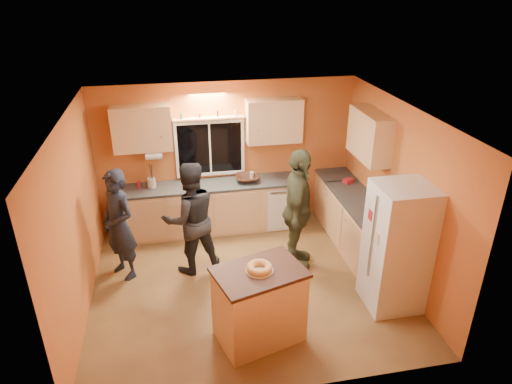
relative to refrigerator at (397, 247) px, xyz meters
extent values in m
plane|color=brown|center=(-1.89, 0.80, -0.90)|extent=(4.50, 4.50, 0.00)
cube|color=#BA682F|center=(-1.89, 2.80, 0.40)|extent=(4.50, 0.04, 2.60)
cube|color=#BA682F|center=(-1.89, -1.20, 0.40)|extent=(4.50, 0.04, 2.60)
cube|color=#BA682F|center=(-4.14, 0.80, 0.40)|extent=(0.04, 4.00, 2.60)
cube|color=#BA682F|center=(0.36, 0.80, 0.40)|extent=(0.04, 4.00, 2.60)
cube|color=white|center=(-1.89, 0.80, 1.70)|extent=(4.50, 4.00, 0.02)
cube|color=black|center=(-2.19, 2.79, 0.55)|extent=(1.10, 0.02, 0.90)
cube|color=white|center=(-2.19, 2.77, 0.55)|extent=(1.20, 0.04, 1.00)
cube|color=#E3AF77|center=(-3.29, 2.64, 1.02)|extent=(0.95, 0.33, 0.75)
cube|color=#E3AF77|center=(-1.09, 2.64, 1.02)|extent=(0.95, 0.33, 0.75)
cube|color=#E3AF77|center=(0.19, 1.60, 1.02)|extent=(0.33, 1.00, 0.75)
cylinder|color=silver|center=(-3.14, 2.52, 0.58)|extent=(0.27, 0.12, 0.12)
cube|color=#E3AF77|center=(-2.24, 2.50, -0.47)|extent=(3.20, 0.60, 0.86)
cube|color=#282B2D|center=(-2.24, 2.50, -0.02)|extent=(3.24, 0.62, 0.04)
cube|color=#E3AF77|center=(0.06, 2.50, -0.47)|extent=(0.60, 0.60, 0.86)
cube|color=#282B2D|center=(0.06, 2.50, -0.02)|extent=(0.62, 0.62, 0.04)
cube|color=#E3AF77|center=(0.06, 1.30, -0.47)|extent=(0.60, 1.80, 0.86)
cube|color=#282B2D|center=(0.06, 1.30, -0.02)|extent=(0.62, 1.84, 0.04)
cube|color=silver|center=(0.00, 0.00, 0.00)|extent=(0.72, 0.70, 1.80)
cube|color=#E3AF77|center=(-1.94, -0.33, -0.41)|extent=(1.15, 0.93, 0.98)
cube|color=black|center=(-1.94, -0.33, 0.09)|extent=(1.21, 0.98, 0.04)
torus|color=tan|center=(-1.94, -0.33, 0.16)|extent=(0.31, 0.31, 0.09)
imported|color=black|center=(-3.69, 1.39, -0.04)|extent=(0.72, 0.75, 1.72)
imported|color=black|center=(-2.65, 1.35, -0.01)|extent=(1.00, 0.85, 1.78)
imported|color=#2F3320|center=(-1.05, 1.15, 0.07)|extent=(0.81, 1.22, 1.93)
imported|color=black|center=(-1.59, 2.51, 0.05)|extent=(0.45, 0.45, 0.10)
cylinder|color=beige|center=(-3.23, 2.56, 0.09)|extent=(0.14, 0.14, 0.17)
imported|color=gray|center=(0.05, 0.65, 0.15)|extent=(0.32, 0.29, 0.30)
cube|color=#A71924|center=(0.13, 2.10, 0.04)|extent=(0.19, 0.17, 0.07)
camera|label=1|loc=(-2.82, -4.70, 3.29)|focal=32.00mm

